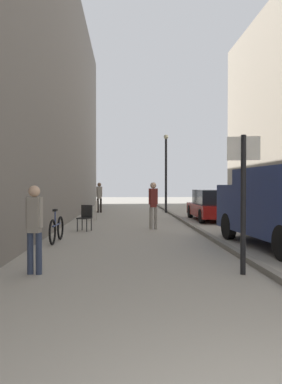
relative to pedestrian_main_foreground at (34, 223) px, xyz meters
The scene contains 12 objects.
ground_plane 7.23m from the pedestrian_main_foreground, 67.15° to the left, with size 80.00×80.00×0.00m, color gray.
building_facade_left 8.70m from the pedestrian_main_foreground, 108.33° to the left, with size 2.74×40.00×12.37m, color slate.
kerb_strip 7.97m from the pedestrian_main_foreground, 56.55° to the left, with size 0.16×40.00×0.12m, color slate.
pedestrian_main_foreground is the anchor object (origin of this frame).
pedestrian_mid_block 16.07m from the pedestrian_main_foreground, 89.48° to the left, with size 0.36×0.26×1.83m.
pedestrian_far_crossing 7.64m from the pedestrian_main_foreground, 68.74° to the left, with size 0.35×0.23×1.78m.
parked_car 12.22m from the pedestrian_main_foreground, 61.20° to the left, with size 1.84×4.20×1.45m.
street_sign_post 3.94m from the pedestrian_main_foreground, ahead, with size 0.59×0.18×2.60m.
lamp_post 16.47m from the pedestrian_main_foreground, 75.08° to the left, with size 0.28×0.28×4.76m.
bicycle_leaning 4.04m from the pedestrian_main_foreground, 94.31° to the left, with size 0.13×1.77×0.98m.
cafe_chair_near_window 10.83m from the pedestrian_main_foreground, 88.76° to the left, with size 0.49×0.49×0.94m.
cafe_chair_by_doorway 6.80m from the pedestrian_main_foreground, 87.87° to the left, with size 0.57×0.57×0.94m.
Camera 1 is at (-1.10, -1.72, 1.66)m, focal length 35.37 mm.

